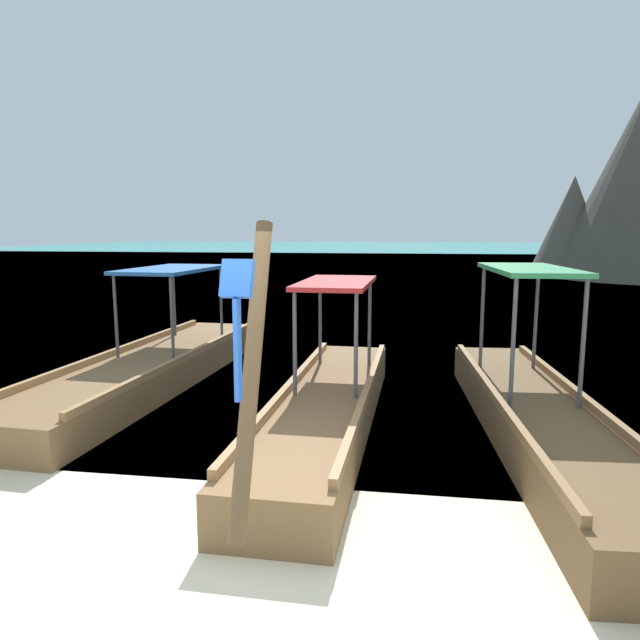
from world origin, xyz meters
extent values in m
plane|color=beige|center=(0.00, 0.00, 0.00)|extent=(120.00, 120.00, 0.00)
plane|color=teal|center=(0.00, 61.23, 0.00)|extent=(120.00, 120.00, 0.00)
cube|color=brown|center=(-3.01, 4.64, 0.23)|extent=(1.76, 6.99, 0.47)
cube|color=#9F7246|center=(-3.66, 4.67, 0.52)|extent=(0.42, 6.37, 0.10)
cube|color=#9F7246|center=(-2.36, 4.60, 0.52)|extent=(0.42, 6.37, 0.10)
cylinder|color=#4C4C51|center=(-3.50, 4.49, 1.14)|extent=(0.05, 0.05, 1.33)
cylinder|color=#4C4C51|center=(-2.53, 4.44, 1.14)|extent=(0.05, 0.05, 1.33)
cylinder|color=#4C4C51|center=(-3.39, 6.57, 1.14)|extent=(0.05, 0.05, 1.33)
cylinder|color=#4C4C51|center=(-2.42, 6.51, 1.14)|extent=(0.05, 0.05, 1.33)
cube|color=#235BA3|center=(-2.96, 5.50, 1.83)|extent=(1.30, 2.34, 0.06)
cube|color=brown|center=(0.14, 2.89, 0.24)|extent=(1.21, 5.94, 0.49)
cube|color=#9F7246|center=(-0.36, 2.90, 0.54)|extent=(0.20, 5.45, 0.10)
cube|color=#9F7246|center=(0.64, 2.88, 0.54)|extent=(0.20, 5.45, 0.10)
cylinder|color=brown|center=(0.07, -0.32, 1.52)|extent=(0.14, 0.91, 2.11)
cube|color=blue|center=(0.06, -0.58, 2.21)|extent=(0.20, 0.15, 0.25)
cube|color=blue|center=(0.06, -0.60, 1.76)|extent=(0.03, 0.08, 0.66)
cylinder|color=#4C4C51|center=(-0.24, 2.75, 1.13)|extent=(0.05, 0.05, 1.29)
cylinder|color=#4C4C51|center=(0.51, 2.73, 1.13)|extent=(0.05, 0.05, 1.29)
cylinder|color=#4C4C51|center=(-0.20, 4.53, 1.13)|extent=(0.05, 0.05, 1.29)
cylinder|color=#4C4C51|center=(0.55, 4.51, 1.13)|extent=(0.05, 0.05, 1.29)
cube|color=#AD2323|center=(0.16, 3.63, 1.81)|extent=(0.96, 2.00, 0.06)
cube|color=brown|center=(2.69, 2.83, 0.25)|extent=(1.47, 6.54, 0.50)
cube|color=brown|center=(2.18, 2.80, 0.55)|extent=(0.43, 5.97, 0.10)
cube|color=brown|center=(3.19, 2.86, 0.55)|extent=(0.43, 5.97, 0.10)
cylinder|color=#4C4C51|center=(2.31, 2.65, 1.24)|extent=(0.05, 0.05, 1.48)
cylinder|color=#4C4C51|center=(3.08, 2.69, 1.24)|extent=(0.05, 0.05, 1.48)
cylinder|color=#4C4C51|center=(2.20, 4.59, 1.24)|extent=(0.05, 0.05, 1.48)
cylinder|color=#4C4C51|center=(2.96, 4.64, 1.24)|extent=(0.05, 0.05, 1.48)
cube|color=#2D844C|center=(2.64, 3.64, 2.01)|extent=(1.06, 2.20, 0.06)
cone|color=#4E4B43|center=(9.93, 30.03, 2.72)|extent=(4.43, 4.43, 5.44)
camera|label=1|loc=(1.13, -4.08, 2.51)|focal=32.59mm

